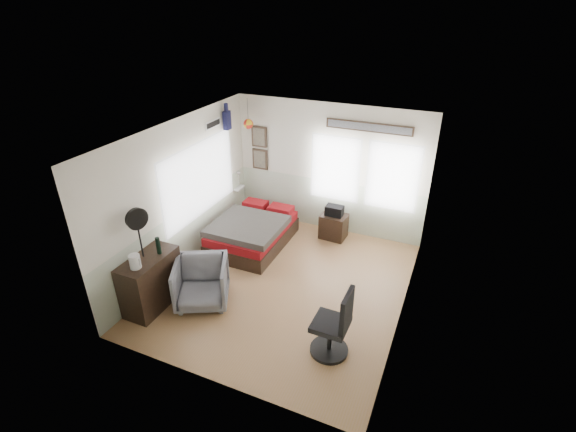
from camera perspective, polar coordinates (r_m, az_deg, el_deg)
name	(u,v)px	position (r m, az deg, el deg)	size (l,w,h in m)	color
ground_plane	(284,285)	(7.40, -0.53, -9.42)	(4.00, 4.50, 0.01)	#A87848
room_shell	(284,197)	(6.73, -0.55, 2.66)	(4.02, 4.52, 2.71)	beige
wall_decor	(273,131)	(8.46, -2.07, 11.57)	(3.55, 1.32, 1.44)	#413021
bed	(252,232)	(8.40, -4.89, -2.20)	(1.33, 1.81, 0.58)	#312015
dresser	(151,282)	(7.07, -18.22, -8.52)	(0.48, 1.00, 0.90)	#312015
armchair	(202,283)	(6.95, -11.75, -8.93)	(0.82, 0.84, 0.77)	slate
nightstand	(334,226)	(8.67, 6.25, -1.39)	(0.52, 0.41, 0.52)	#312015
task_chair	(335,329)	(5.95, 6.39, -15.07)	(0.54, 0.54, 1.09)	black
kettle	(135,262)	(6.59, -20.21, -5.86)	(0.19, 0.16, 0.22)	silver
bottle	(158,246)	(6.80, -17.32, -3.88)	(0.07, 0.07, 0.28)	black
stand_fan	(137,219)	(6.55, -19.97, -0.45)	(0.18, 0.34, 0.84)	black
black_bag	(334,211)	(8.50, 6.37, 0.74)	(0.35, 0.23, 0.21)	black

